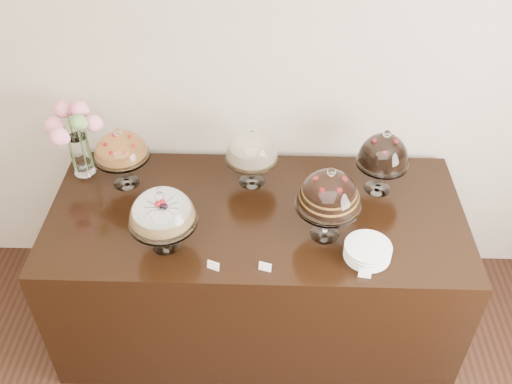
{
  "coord_description": "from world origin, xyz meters",
  "views": [
    {
      "loc": [
        0.21,
        0.23,
        2.94
      ],
      "look_at": [
        0.15,
        2.4,
        1.08
      ],
      "focal_mm": 40.0,
      "sensor_mm": 36.0,
      "label": 1
    }
  ],
  "objects_px": {
    "display_counter": "(256,269)",
    "cake_stand_choco_layer": "(329,193)",
    "cake_stand_cheesecake": "(252,148)",
    "plate_stack": "(367,251)",
    "flower_vase": "(74,134)",
    "cake_stand_dark_choco": "(384,153)",
    "cake_stand_fruit_tart": "(120,148)",
    "cake_stand_sugar_sponge": "(162,210)"
  },
  "relations": [
    {
      "from": "cake_stand_choco_layer",
      "to": "cake_stand_dark_choco",
      "type": "distance_m",
      "value": 0.49
    },
    {
      "from": "display_counter",
      "to": "cake_stand_fruit_tart",
      "type": "distance_m",
      "value": 1.03
    },
    {
      "from": "cake_stand_dark_choco",
      "to": "cake_stand_fruit_tart",
      "type": "xyz_separation_m",
      "value": [
        -1.4,
        0.01,
        -0.01
      ]
    },
    {
      "from": "display_counter",
      "to": "cake_stand_choco_layer",
      "type": "relative_size",
      "value": 5.22
    },
    {
      "from": "display_counter",
      "to": "cake_stand_cheesecake",
      "type": "height_order",
      "value": "cake_stand_cheesecake"
    },
    {
      "from": "cake_stand_sugar_sponge",
      "to": "plate_stack",
      "type": "relative_size",
      "value": 1.68
    },
    {
      "from": "cake_stand_cheesecake",
      "to": "plate_stack",
      "type": "relative_size",
      "value": 1.67
    },
    {
      "from": "display_counter",
      "to": "cake_stand_fruit_tart",
      "type": "xyz_separation_m",
      "value": [
        -0.73,
        0.22,
        0.69
      ]
    },
    {
      "from": "cake_stand_dark_choco",
      "to": "flower_vase",
      "type": "relative_size",
      "value": 0.88
    },
    {
      "from": "display_counter",
      "to": "cake_stand_dark_choco",
      "type": "xyz_separation_m",
      "value": [
        0.67,
        0.21,
        0.7
      ]
    },
    {
      "from": "cake_stand_sugar_sponge",
      "to": "flower_vase",
      "type": "distance_m",
      "value": 0.79
    },
    {
      "from": "cake_stand_fruit_tart",
      "to": "plate_stack",
      "type": "distance_m",
      "value": 1.4
    },
    {
      "from": "display_counter",
      "to": "cake_stand_fruit_tart",
      "type": "bearing_deg",
      "value": 163.3
    },
    {
      "from": "cake_stand_choco_layer",
      "to": "cake_stand_fruit_tart",
      "type": "distance_m",
      "value": 1.15
    },
    {
      "from": "cake_stand_fruit_tart",
      "to": "flower_vase",
      "type": "height_order",
      "value": "flower_vase"
    },
    {
      "from": "cake_stand_sugar_sponge",
      "to": "plate_stack",
      "type": "xyz_separation_m",
      "value": [
        0.98,
        -0.05,
        -0.19
      ]
    },
    {
      "from": "cake_stand_sugar_sponge",
      "to": "cake_stand_dark_choco",
      "type": "height_order",
      "value": "cake_stand_dark_choco"
    },
    {
      "from": "cake_stand_fruit_tart",
      "to": "cake_stand_dark_choco",
      "type": "bearing_deg",
      "value": -0.33
    },
    {
      "from": "cake_stand_sugar_sponge",
      "to": "display_counter",
      "type": "bearing_deg",
      "value": 30.4
    },
    {
      "from": "cake_stand_cheesecake",
      "to": "plate_stack",
      "type": "height_order",
      "value": "cake_stand_cheesecake"
    },
    {
      "from": "cake_stand_choco_layer",
      "to": "cake_stand_dark_choco",
      "type": "height_order",
      "value": "cake_stand_choco_layer"
    },
    {
      "from": "display_counter",
      "to": "cake_stand_sugar_sponge",
      "type": "xyz_separation_m",
      "value": [
        -0.44,
        -0.26,
        0.68
      ]
    },
    {
      "from": "cake_stand_choco_layer",
      "to": "plate_stack",
      "type": "distance_m",
      "value": 0.34
    },
    {
      "from": "cake_stand_choco_layer",
      "to": "display_counter",
      "type": "bearing_deg",
      "value": 155.85
    },
    {
      "from": "flower_vase",
      "to": "cake_stand_cheesecake",
      "type": "bearing_deg",
      "value": -2.91
    },
    {
      "from": "cake_stand_sugar_sponge",
      "to": "flower_vase",
      "type": "bearing_deg",
      "value": 135.26
    },
    {
      "from": "display_counter",
      "to": "flower_vase",
      "type": "height_order",
      "value": "flower_vase"
    },
    {
      "from": "cake_stand_dark_choco",
      "to": "flower_vase",
      "type": "height_order",
      "value": "flower_vase"
    },
    {
      "from": "cake_stand_fruit_tart",
      "to": "plate_stack",
      "type": "height_order",
      "value": "cake_stand_fruit_tart"
    },
    {
      "from": "display_counter",
      "to": "flower_vase",
      "type": "distance_m",
      "value": 1.27
    },
    {
      "from": "cake_stand_cheesecake",
      "to": "flower_vase",
      "type": "distance_m",
      "value": 0.97
    },
    {
      "from": "cake_stand_sugar_sponge",
      "to": "cake_stand_cheesecake",
      "type": "relative_size",
      "value": 1.0
    },
    {
      "from": "display_counter",
      "to": "plate_stack",
      "type": "xyz_separation_m",
      "value": [
        0.55,
        -0.31,
        0.49
      ]
    },
    {
      "from": "cake_stand_choco_layer",
      "to": "flower_vase",
      "type": "distance_m",
      "value": 1.43
    },
    {
      "from": "cake_stand_choco_layer",
      "to": "cake_stand_dark_choco",
      "type": "bearing_deg",
      "value": 49.59
    },
    {
      "from": "cake_stand_dark_choco",
      "to": "plate_stack",
      "type": "bearing_deg",
      "value": -103.09
    },
    {
      "from": "cake_stand_cheesecake",
      "to": "plate_stack",
      "type": "distance_m",
      "value": 0.83
    },
    {
      "from": "cake_stand_choco_layer",
      "to": "cake_stand_cheesecake",
      "type": "xyz_separation_m",
      "value": [
        -0.38,
        0.41,
        -0.05
      ]
    },
    {
      "from": "cake_stand_sugar_sponge",
      "to": "cake_stand_dark_choco",
      "type": "xyz_separation_m",
      "value": [
        1.1,
        0.47,
        0.02
      ]
    },
    {
      "from": "display_counter",
      "to": "cake_stand_choco_layer",
      "type": "height_order",
      "value": "cake_stand_choco_layer"
    },
    {
      "from": "cake_stand_dark_choco",
      "to": "flower_vase",
      "type": "xyz_separation_m",
      "value": [
        -1.67,
        0.09,
        0.02
      ]
    },
    {
      "from": "cake_stand_cheesecake",
      "to": "plate_stack",
      "type": "bearing_deg",
      "value": -44.0
    }
  ]
}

